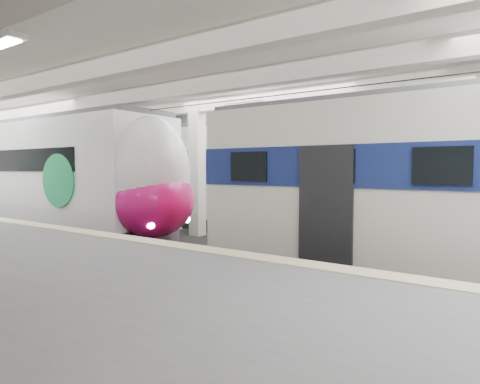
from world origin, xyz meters
The scene contains 3 objects.
station_hall centered at (0.00, -1.74, 3.24)m, with size 36.00×24.00×5.75m.
modern_emu centered at (-7.93, 0.00, 2.34)m, with size 14.93×3.08×4.76m.
far_train centered at (-3.71, 5.50, 2.47)m, with size 15.18×3.26×4.79m.
Camera 1 is at (7.60, -9.52, 2.75)m, focal length 30.00 mm.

